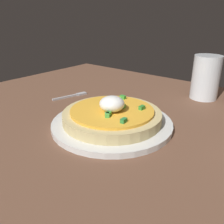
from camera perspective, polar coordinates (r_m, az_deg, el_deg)
dining_table at (r=58.14cm, az=-1.05°, el=-1.40°), size 91.43×77.81×3.30cm
plate at (r=50.12cm, az=-0.00°, el=-2.72°), size 25.24×25.24×1.17cm
pizza at (r=49.21cm, az=0.01°, el=-0.61°), size 20.54×20.54×5.73cm
cup_far at (r=69.99cm, az=21.59°, el=7.57°), size 7.33×7.33×11.82cm
fork at (r=68.91cm, az=-9.37°, el=3.93°), size 3.58×10.25×0.50cm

